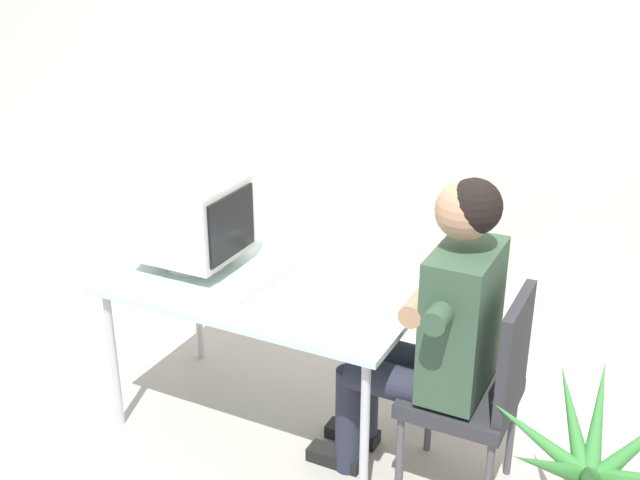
# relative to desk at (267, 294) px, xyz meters

# --- Properties ---
(ground_plane) EXTENTS (12.00, 12.00, 0.00)m
(ground_plane) POSITION_rel_desk_xyz_m (0.00, 0.00, -0.66)
(ground_plane) COLOR #9E998E
(wall_back) EXTENTS (8.00, 0.10, 3.00)m
(wall_back) POSITION_rel_desk_xyz_m (0.30, 1.40, 0.84)
(wall_back) COLOR beige
(wall_back) RESTS_ON ground_plane
(desk) EXTENTS (1.34, 0.77, 0.72)m
(desk) POSITION_rel_desk_xyz_m (0.00, 0.00, 0.00)
(desk) COLOR #B7B7BC
(desk) RESTS_ON ground_plane
(crt_monitor) EXTENTS (0.41, 0.40, 0.40)m
(crt_monitor) POSITION_rel_desk_xyz_m (-0.38, 0.02, 0.28)
(crt_monitor) COLOR silver
(crt_monitor) RESTS_ON desk
(keyboard) EXTENTS (0.19, 0.47, 0.03)m
(keyboard) POSITION_rel_desk_xyz_m (-0.05, -0.02, 0.07)
(keyboard) COLOR silver
(keyboard) RESTS_ON desk
(office_chair) EXTENTS (0.41, 0.41, 0.91)m
(office_chair) POSITION_rel_desk_xyz_m (0.96, -0.04, -0.16)
(office_chair) COLOR #4C4C51
(office_chair) RESTS_ON ground_plane
(person_seated) EXTENTS (0.71, 0.59, 1.33)m
(person_seated) POSITION_rel_desk_xyz_m (0.78, -0.04, 0.07)
(person_seated) COLOR #334C38
(person_seated) RESTS_ON ground_plane
(desk_mug) EXTENTS (0.08, 0.09, 0.08)m
(desk_mug) POSITION_rel_desk_xyz_m (-0.02, 0.26, 0.09)
(desk_mug) COLOR white
(desk_mug) RESTS_ON desk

